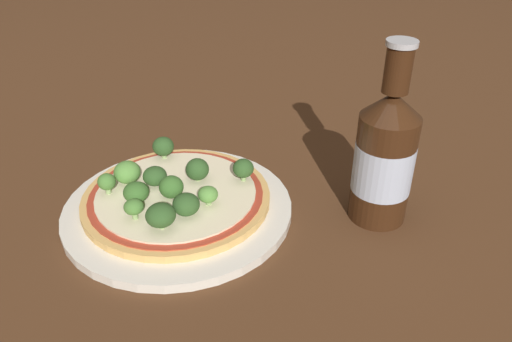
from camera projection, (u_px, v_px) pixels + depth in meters
ground_plane at (194, 209)px, 0.65m from camera, size 3.00×3.00×0.00m
plate at (179, 208)px, 0.64m from camera, size 0.29×0.29×0.01m
pizza at (177, 196)px, 0.64m from camera, size 0.24×0.24×0.01m
broccoli_floret_0 at (134, 207)px, 0.58m from camera, size 0.02×0.02×0.03m
broccoli_floret_1 at (186, 205)px, 0.59m from camera, size 0.03×0.03×0.03m
broccoli_floret_2 at (171, 187)px, 0.63m from camera, size 0.03×0.03×0.03m
broccoli_floret_3 at (107, 182)px, 0.63m from camera, size 0.02×0.02×0.03m
broccoli_floret_4 at (243, 168)px, 0.66m from camera, size 0.03×0.03×0.03m
broccoli_floret_5 at (156, 175)px, 0.65m from camera, size 0.03×0.03×0.03m
broccoli_floret_6 at (158, 215)px, 0.57m from camera, size 0.04×0.04×0.03m
broccoli_floret_7 at (136, 192)px, 0.61m from camera, size 0.03×0.03×0.03m
broccoli_floret_8 at (197, 169)px, 0.66m from camera, size 0.03×0.03×0.03m
broccoli_floret_9 at (163, 146)px, 0.71m from camera, size 0.03×0.03×0.03m
broccoli_floret_10 at (208, 195)px, 0.61m from camera, size 0.02×0.02×0.02m
broccoli_floret_11 at (127, 172)px, 0.65m from camera, size 0.03×0.03×0.03m
beer_bottle at (385, 157)px, 0.60m from camera, size 0.07×0.07×0.23m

